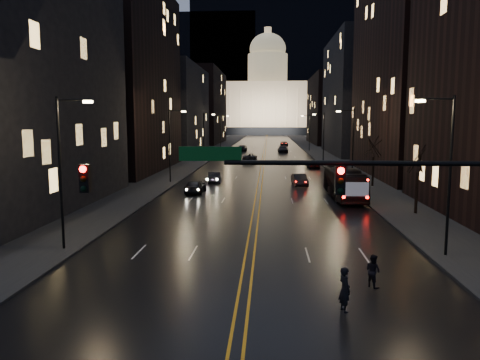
% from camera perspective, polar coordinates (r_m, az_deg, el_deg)
% --- Properties ---
extents(ground, '(900.00, 900.00, 0.00)m').
position_cam_1_polar(ground, '(17.92, -0.14, -18.01)').
color(ground, black).
rests_on(ground, ground).
extents(road, '(20.00, 320.00, 0.02)m').
position_cam_1_polar(road, '(146.37, 3.13, 4.29)').
color(road, black).
rests_on(road, ground).
extents(sidewalk_left, '(8.00, 320.00, 0.16)m').
position_cam_1_polar(sidewalk_left, '(147.13, -2.35, 4.34)').
color(sidewalk_left, black).
rests_on(sidewalk_left, ground).
extents(sidewalk_right, '(8.00, 320.00, 0.16)m').
position_cam_1_polar(sidewalk_right, '(146.93, 8.61, 4.26)').
color(sidewalk_right, black).
rests_on(sidewalk_right, ground).
extents(center_line, '(0.62, 320.00, 0.01)m').
position_cam_1_polar(center_line, '(146.37, 3.13, 4.30)').
color(center_line, orange).
rests_on(center_line, road).
extents(building_left_near, '(12.00, 28.00, 22.00)m').
position_cam_1_polar(building_left_near, '(44.20, -26.91, 10.86)').
color(building_left_near, black).
rests_on(building_left_near, ground).
extents(building_left_mid, '(12.00, 30.00, 28.00)m').
position_cam_1_polar(building_left_mid, '(73.82, -14.17, 12.01)').
color(building_left_mid, black).
rests_on(building_left_mid, ground).
extents(building_left_far, '(12.00, 34.00, 20.00)m').
position_cam_1_polar(building_left_far, '(110.41, -8.07, 8.44)').
color(building_left_far, black).
rests_on(building_left_far, ground).
extents(building_left_dist, '(12.00, 40.00, 24.00)m').
position_cam_1_polar(building_left_dist, '(157.77, -4.55, 8.85)').
color(building_left_dist, black).
rests_on(building_left_dist, ground).
extents(building_right_tall, '(12.00, 30.00, 38.00)m').
position_cam_1_polar(building_right_tall, '(70.03, 20.90, 16.15)').
color(building_right_tall, black).
rests_on(building_right_tall, ground).
extents(building_right_mid, '(12.00, 34.00, 26.00)m').
position_cam_1_polar(building_right_mid, '(110.12, 14.18, 9.86)').
color(building_right_mid, black).
rests_on(building_right_mid, ground).
extents(building_right_dist, '(12.00, 40.00, 22.00)m').
position_cam_1_polar(building_right_dist, '(157.47, 10.93, 8.38)').
color(building_right_dist, black).
rests_on(building_right_dist, ground).
extents(mountain_ridge, '(520.00, 60.00, 130.00)m').
position_cam_1_polar(mountain_ridge, '(402.18, 9.39, 15.40)').
color(mountain_ridge, black).
rests_on(mountain_ridge, ground).
extents(capitol, '(90.00, 50.00, 58.50)m').
position_cam_1_polar(capitol, '(266.34, 3.35, 9.33)').
color(capitol, black).
rests_on(capitol, ground).
extents(traffic_signal, '(17.29, 0.45, 7.00)m').
position_cam_1_polar(traffic_signal, '(17.07, 20.06, -1.76)').
color(traffic_signal, black).
rests_on(traffic_signal, ground).
extents(streetlamp_right_near, '(2.13, 0.25, 9.00)m').
position_cam_1_polar(streetlamp_right_near, '(28.05, 23.91, 1.40)').
color(streetlamp_right_near, black).
rests_on(streetlamp_right_near, ground).
extents(streetlamp_left_near, '(2.13, 0.25, 9.00)m').
position_cam_1_polar(streetlamp_left_near, '(28.84, -20.76, 1.70)').
color(streetlamp_left_near, black).
rests_on(streetlamp_left_near, ground).
extents(streetlamp_right_mid, '(2.13, 0.25, 9.00)m').
position_cam_1_polar(streetlamp_right_mid, '(57.07, 13.43, 4.51)').
color(streetlamp_right_mid, black).
rests_on(streetlamp_right_mid, ground).
extents(streetlamp_left_mid, '(2.13, 0.25, 9.00)m').
position_cam_1_polar(streetlamp_left_mid, '(57.46, -8.40, 4.65)').
color(streetlamp_left_mid, black).
rests_on(streetlamp_left_mid, ground).
extents(streetlamp_right_far, '(2.13, 0.25, 9.00)m').
position_cam_1_polar(streetlamp_right_far, '(86.76, 10.04, 5.48)').
color(streetlamp_right_far, black).
rests_on(streetlamp_right_far, ground).
extents(streetlamp_left_far, '(2.13, 0.25, 9.00)m').
position_cam_1_polar(streetlamp_left_far, '(87.01, -4.32, 5.58)').
color(streetlamp_left_far, black).
rests_on(streetlamp_left_far, ground).
extents(streetlamp_right_dist, '(2.13, 0.25, 9.00)m').
position_cam_1_polar(streetlamp_right_dist, '(116.60, 8.38, 5.95)').
color(streetlamp_right_dist, black).
rests_on(streetlamp_right_dist, ground).
extents(streetlamp_left_dist, '(2.13, 0.25, 9.00)m').
position_cam_1_polar(streetlamp_left_dist, '(116.80, -2.31, 6.03)').
color(streetlamp_left_dist, black).
rests_on(streetlamp_left_dist, ground).
extents(tree_right_mid, '(2.40, 2.40, 6.65)m').
position_cam_1_polar(tree_right_mid, '(40.12, 20.88, 2.34)').
color(tree_right_mid, black).
rests_on(tree_right_mid, ground).
extents(tree_right_far, '(2.40, 2.40, 6.65)m').
position_cam_1_polar(tree_right_far, '(55.56, 15.99, 3.78)').
color(tree_right_far, black).
rests_on(tree_right_far, ground).
extents(bus, '(2.81, 10.84, 3.00)m').
position_cam_1_polar(bus, '(47.10, 12.61, -0.39)').
color(bus, black).
rests_on(bus, ground).
extents(oncoming_car_a, '(2.00, 4.48, 1.50)m').
position_cam_1_polar(oncoming_car_a, '(49.55, -5.44, -0.75)').
color(oncoming_car_a, black).
rests_on(oncoming_car_a, ground).
extents(oncoming_car_b, '(2.04, 4.42, 1.40)m').
position_cam_1_polar(oncoming_car_b, '(57.62, -3.17, 0.35)').
color(oncoming_car_b, black).
rests_on(oncoming_car_b, ground).
extents(oncoming_car_c, '(2.71, 5.43, 1.48)m').
position_cam_1_polar(oncoming_car_c, '(88.08, 1.22, 2.79)').
color(oncoming_car_c, black).
rests_on(oncoming_car_c, ground).
extents(oncoming_car_d, '(2.29, 5.34, 1.53)m').
position_cam_1_polar(oncoming_car_d, '(117.13, 0.29, 3.92)').
color(oncoming_car_d, black).
rests_on(oncoming_car_d, ground).
extents(receding_car_a, '(1.86, 4.40, 1.41)m').
position_cam_1_polar(receding_car_a, '(55.35, 7.28, 0.02)').
color(receding_car_a, black).
rests_on(receding_car_a, ground).
extents(receding_car_b, '(1.93, 4.32, 1.44)m').
position_cam_1_polar(receding_car_b, '(75.65, 8.93, 1.95)').
color(receding_car_b, black).
rests_on(receding_car_b, ground).
extents(receding_car_c, '(2.48, 5.53, 1.57)m').
position_cam_1_polar(receding_car_c, '(111.90, 5.24, 3.74)').
color(receding_car_c, black).
rests_on(receding_car_c, ground).
extents(receding_car_d, '(2.34, 4.77, 1.30)m').
position_cam_1_polar(receding_car_d, '(142.43, 5.41, 4.44)').
color(receding_car_d, black).
rests_on(receding_car_d, ground).
extents(pedestrian_a, '(0.64, 0.78, 1.85)m').
position_cam_1_polar(pedestrian_a, '(19.68, 12.64, -12.90)').
color(pedestrian_a, black).
rests_on(pedestrian_a, ground).
extents(pedestrian_b, '(0.77, 0.85, 1.55)m').
position_cam_1_polar(pedestrian_b, '(22.78, 15.90, -10.59)').
color(pedestrian_b, black).
rests_on(pedestrian_b, ground).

